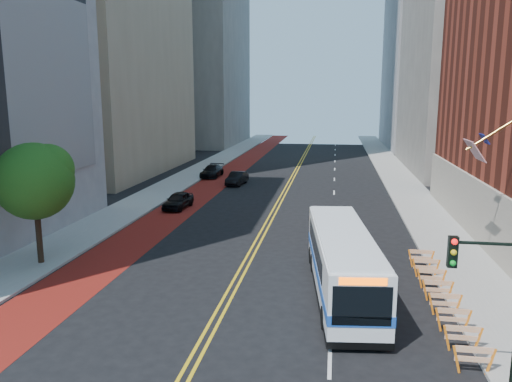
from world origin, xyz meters
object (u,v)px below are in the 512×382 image
at_px(street_tree, 36,178).
at_px(transit_bus, 342,261).
at_px(traffic_signal, 489,287).
at_px(car_a, 178,200).
at_px(car_c, 212,171).
at_px(car_b, 237,178).

bearing_deg(street_tree, transit_bus, -5.48).
xyz_separation_m(traffic_signal, car_a, (-17.52, 24.42, -3.04)).
bearing_deg(street_tree, traffic_signal, -24.82).
xyz_separation_m(car_a, car_c, (-1.20, 16.50, 0.00)).
bearing_deg(street_tree, car_b, 77.78).
distance_m(street_tree, transit_bus, 16.89).
distance_m(car_a, car_c, 16.54).
relative_size(traffic_signal, transit_bus, 0.44).
bearing_deg(traffic_signal, car_a, 125.65).
relative_size(transit_bus, car_c, 2.43).
bearing_deg(traffic_signal, transit_bus, 117.61).
relative_size(transit_bus, car_b, 2.79).
height_order(car_a, car_b, car_a).
xyz_separation_m(street_tree, car_b, (5.81, 26.82, -4.23)).
bearing_deg(transit_bus, car_a, 122.64).
xyz_separation_m(street_tree, transit_bus, (16.49, -1.58, -3.29)).
bearing_deg(transit_bus, car_b, 104.19).
distance_m(car_a, car_b, 12.25).
bearing_deg(car_c, transit_bus, -64.27).
bearing_deg(transit_bus, car_c, 107.40).
distance_m(street_tree, car_a, 15.77).
bearing_deg(car_c, car_a, -83.93).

